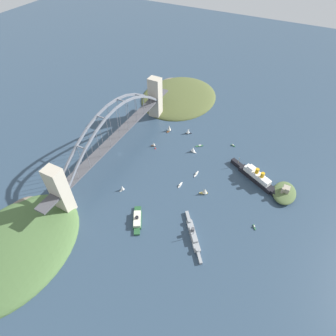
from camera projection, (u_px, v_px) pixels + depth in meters
ground_plane at (119, 154)px, 400.99m from camera, size 1400.00×1400.00×0.00m
harbor_arch_bridge at (116, 135)px, 375.77m from camera, size 283.46×19.06×81.27m
headland_west_shore at (178, 97)px, 511.39m from camera, size 156.03×133.53×21.01m
headland_east_shore at (15, 247)px, 296.46m from camera, size 158.11×119.26×26.15m
ocean_liner at (257, 177)px, 360.16m from camera, size 45.93×81.16×19.85m
naval_cruiser at (193, 235)px, 304.14m from camera, size 54.42×42.99×16.15m
harbor_ferry_steamer at (137, 219)px, 318.41m from camera, size 37.04×25.55×8.39m
fort_island_mid_harbor at (284, 193)px, 344.08m from camera, size 40.07×28.19×15.54m
seaplane_taxiing_near_bridge at (121, 129)px, 438.77m from camera, size 9.42×9.81×4.69m
small_boat_0 at (180, 185)px, 357.98m from camera, size 10.85×2.77×1.98m
small_boat_1 at (188, 131)px, 431.39m from camera, size 6.65×8.93×9.71m
small_boat_2 at (122, 188)px, 350.03m from camera, size 7.30×5.22×8.76m
small_boat_3 at (196, 174)px, 371.85m from camera, size 12.16×2.46×2.19m
small_boat_4 at (200, 146)px, 412.47m from camera, size 8.71×10.28×2.01m
small_boat_5 at (169, 128)px, 435.46m from camera, size 10.48×6.38×11.10m
small_boat_6 at (193, 149)px, 401.31m from camera, size 6.11×9.13×9.30m
small_boat_7 at (254, 227)px, 313.48m from camera, size 6.85×4.76×2.29m
small_boat_8 at (154, 144)px, 410.77m from camera, size 4.37×6.62×7.33m
small_boat_9 at (233, 145)px, 413.04m from camera, size 3.04×6.91×2.34m
small_boat_10 at (205, 191)px, 345.87m from camera, size 7.72×10.25×9.82m
channel_marker_buoy at (155, 148)px, 408.43m from camera, size 2.20×2.20×2.75m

